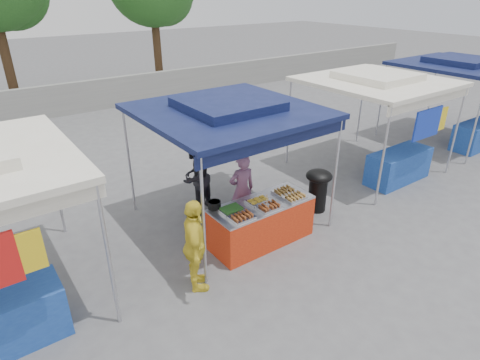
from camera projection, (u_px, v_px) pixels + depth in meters
ground_plane at (258, 239)px, 7.89m from camera, size 80.00×80.00×0.00m
back_wall at (84, 97)px, 15.64m from camera, size 40.00×0.25×1.20m
main_canopy at (229, 110)px, 7.56m from camera, size 3.20×3.20×2.57m
neighbor_stall_right at (386, 114)px, 9.99m from camera, size 3.20×3.20×2.57m
neighbor_stall_far at (468, 92)px, 12.11m from camera, size 3.20×3.20×2.57m
vendor_table at (262, 222)px, 7.63m from camera, size 2.00×0.80×0.85m
food_tray_fl at (242, 217)px, 6.92m from camera, size 0.42×0.30×0.07m
food_tray_fm at (269, 207)px, 7.24m from camera, size 0.42×0.30×0.07m
food_tray_fr at (295, 197)px, 7.57m from camera, size 0.42×0.30×0.07m
food_tray_bl at (231, 210)px, 7.16m from camera, size 0.42×0.30×0.07m
food_tray_bm at (258, 201)px, 7.46m from camera, size 0.42×0.30×0.07m
food_tray_br at (284, 191)px, 7.80m from camera, size 0.42×0.30×0.07m
cooking_pot at (214, 205)px, 7.24m from camera, size 0.24×0.24×0.14m
skewer_cup at (267, 207)px, 7.22m from camera, size 0.08×0.08×0.10m
wok_burner at (318, 187)px, 8.68m from camera, size 0.57×0.57×0.96m
crate_left at (219, 225)px, 8.08m from camera, size 0.48×0.34×0.29m
crate_right at (253, 217)px, 8.36m from camera, size 0.49×0.35×0.30m
crate_stacked at (253, 205)px, 8.23m from camera, size 0.47×0.33×0.28m
vendor_woman at (242, 190)px, 8.11m from camera, size 0.61×0.46×1.53m
helper_man at (195, 177)px, 8.49m from camera, size 1.03×0.97×1.68m
customer_person at (195, 247)px, 6.28m from camera, size 0.75×1.02×1.61m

